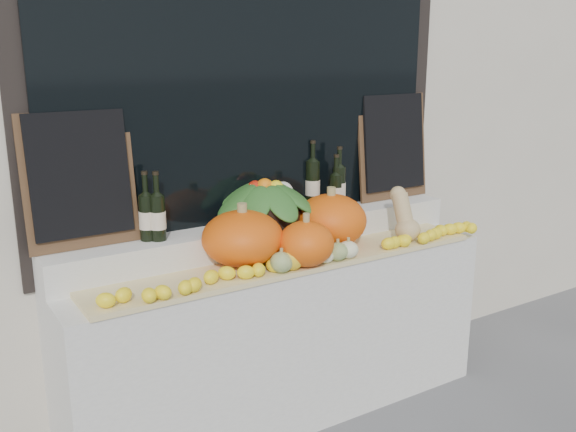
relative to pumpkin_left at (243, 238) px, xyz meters
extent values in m
cube|color=black|center=(0.24, 0.32, 0.86)|extent=(2.40, 0.04, 2.10)
cube|color=black|center=(0.24, 0.29, 0.86)|extent=(2.20, 0.02, 2.00)
cube|color=silver|center=(0.24, 0.05, -0.60)|extent=(2.30, 0.55, 0.88)
cube|color=silver|center=(0.24, 0.20, -0.08)|extent=(2.30, 0.25, 0.16)
cube|color=tan|center=(0.24, -0.08, -0.15)|extent=(2.10, 0.32, 0.02)
ellipsoid|color=#EF5B0C|center=(0.00, 0.00, 0.00)|extent=(0.43, 0.43, 0.27)
ellipsoid|color=#EF5B0C|center=(0.54, 0.02, 0.01)|extent=(0.49, 0.49, 0.28)
ellipsoid|color=#EF5B0C|center=(0.25, -0.18, -0.02)|extent=(0.30, 0.30, 0.22)
ellipsoid|color=tan|center=(0.94, -0.14, -0.07)|extent=(0.14, 0.14, 0.12)
cylinder|color=tan|center=(0.94, -0.09, 0.04)|extent=(0.09, 0.14, 0.18)
sphere|color=tan|center=(0.94, -0.05, 0.11)|extent=(0.09, 0.09, 0.09)
ellipsoid|color=#36681F|center=(0.42, -0.20, -0.09)|extent=(0.11, 0.11, 0.09)
cylinder|color=#978A52|center=(0.42, -0.20, -0.03)|extent=(0.02, 0.02, 0.02)
ellipsoid|color=#36681F|center=(0.10, -0.20, -0.08)|extent=(0.11, 0.11, 0.10)
cylinder|color=#978A52|center=(0.10, -0.20, -0.02)|extent=(0.02, 0.02, 0.02)
ellipsoid|color=beige|center=(0.35, -0.20, -0.10)|extent=(0.08, 0.08, 0.07)
cylinder|color=#978A52|center=(0.35, -0.20, -0.06)|extent=(0.02, 0.02, 0.02)
ellipsoid|color=yellow|center=(0.16, -0.20, -0.07)|extent=(0.11, 0.11, 0.12)
cylinder|color=#978A52|center=(0.16, -0.20, -0.01)|extent=(0.02, 0.02, 0.02)
ellipsoid|color=beige|center=(0.49, -0.20, -0.09)|extent=(0.10, 0.10, 0.09)
cylinder|color=#978A52|center=(0.49, -0.20, -0.03)|extent=(0.02, 0.02, 0.02)
cylinder|color=black|center=(0.23, 0.18, 0.06)|extent=(0.38, 0.38, 0.11)
cylinder|color=black|center=(-0.40, 0.21, 0.11)|extent=(0.07, 0.07, 0.22)
cylinder|color=black|center=(-0.40, 0.21, 0.27)|extent=(0.03, 0.03, 0.10)
cylinder|color=beige|center=(-0.40, 0.21, 0.10)|extent=(0.08, 0.08, 0.08)
cylinder|color=black|center=(-0.40, 0.21, 0.33)|extent=(0.03, 0.03, 0.02)
cylinder|color=black|center=(-0.36, 0.18, 0.11)|extent=(0.07, 0.07, 0.22)
cylinder|color=black|center=(-0.36, 0.18, 0.27)|extent=(0.03, 0.03, 0.10)
cylinder|color=beige|center=(-0.36, 0.18, 0.10)|extent=(0.08, 0.08, 0.08)
cylinder|color=black|center=(-0.36, 0.18, 0.33)|extent=(0.03, 0.03, 0.02)
cylinder|color=black|center=(0.59, 0.27, 0.14)|extent=(0.08, 0.08, 0.28)
cylinder|color=black|center=(0.59, 0.27, 0.33)|extent=(0.03, 0.03, 0.10)
cylinder|color=beige|center=(0.59, 0.27, 0.13)|extent=(0.08, 0.08, 0.08)
cylinder|color=black|center=(0.59, 0.27, 0.39)|extent=(0.03, 0.03, 0.02)
cylinder|color=black|center=(0.72, 0.20, 0.12)|extent=(0.07, 0.07, 0.24)
cylinder|color=black|center=(0.72, 0.20, 0.30)|extent=(0.03, 0.03, 0.10)
cylinder|color=beige|center=(0.72, 0.20, 0.11)|extent=(0.08, 0.08, 0.08)
cylinder|color=black|center=(0.72, 0.20, 0.35)|extent=(0.03, 0.03, 0.02)
cylinder|color=black|center=(0.70, 0.20, 0.10)|extent=(0.07, 0.07, 0.20)
cylinder|color=black|center=(0.70, 0.20, 0.25)|extent=(0.03, 0.03, 0.10)
cylinder|color=beige|center=(0.70, 0.20, 0.09)|extent=(0.08, 0.08, 0.08)
cylinder|color=black|center=(0.70, 0.20, 0.31)|extent=(0.03, 0.03, 0.02)
cube|color=#4C331E|center=(-0.68, 0.27, 0.31)|extent=(0.50, 0.09, 0.62)
cube|color=black|center=(-0.68, 0.25, 0.34)|extent=(0.44, 0.08, 0.56)
cube|color=#4C331E|center=(1.16, 0.27, 0.31)|extent=(0.50, 0.09, 0.62)
cube|color=black|center=(1.16, 0.25, 0.34)|extent=(0.44, 0.08, 0.56)
camera|label=1|loc=(-1.38, -2.62, 0.90)|focal=40.00mm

